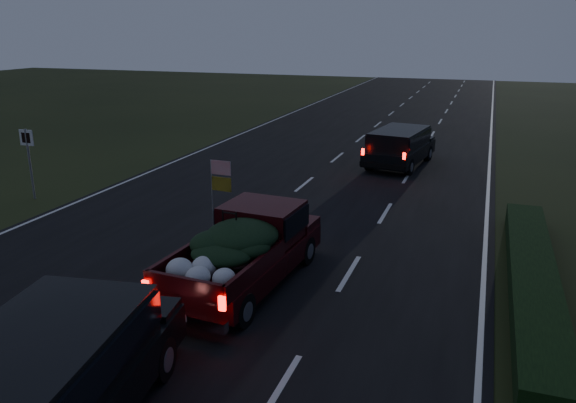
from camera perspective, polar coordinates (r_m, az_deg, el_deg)
The scene contains 7 objects.
ground at distance 13.25m, azimuth -11.98°, elevation -9.26°, with size 120.00×120.00×0.00m, color black.
road_asphalt at distance 13.25m, azimuth -11.98°, elevation -9.22°, with size 14.00×120.00×0.02m, color black.
hedge_row at distance 14.20m, azimuth 23.60°, elevation -7.21°, with size 1.00×10.00×0.60m, color black.
route_sign at distance 21.58m, azimuth -24.86°, elevation 4.49°, with size 0.55×0.08×2.50m.
pickup_truck at distance 13.13m, azimuth -4.29°, elevation -4.46°, with size 2.25×5.13×2.63m.
lead_suv at distance 25.03m, azimuth 11.27°, elevation 5.80°, with size 2.60×4.88×1.34m.
rear_suv at distance 8.93m, azimuth -23.64°, elevation -16.19°, with size 2.96×5.44×1.48m.
Camera 1 is at (6.44, -10.01, 5.83)m, focal length 35.00 mm.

